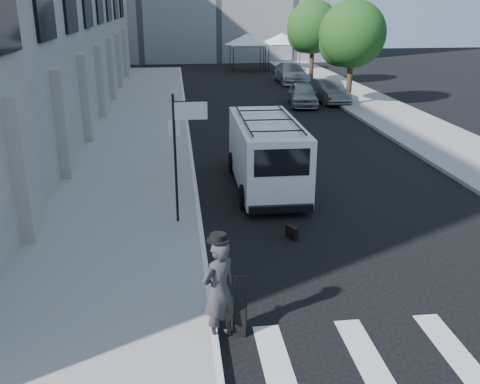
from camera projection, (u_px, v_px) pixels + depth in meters
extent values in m
plane|color=black|center=(295.00, 276.00, 12.11)|extent=(120.00, 120.00, 0.00)
cube|color=gray|center=(142.00, 125.00, 26.56)|extent=(4.50, 48.00, 0.15)
cube|color=gray|center=(370.00, 105.00, 31.80)|extent=(4.00, 56.00, 0.15)
cylinder|color=black|center=(175.00, 160.00, 14.17)|extent=(0.07, 0.07, 3.50)
cube|color=white|center=(174.00, 128.00, 13.90)|extent=(0.30, 0.03, 0.42)
cube|color=white|center=(191.00, 111.00, 13.78)|extent=(0.85, 0.06, 0.45)
cylinder|color=black|center=(349.00, 83.00, 31.20)|extent=(0.32, 0.32, 2.80)
sphere|color=#1E3F14|center=(353.00, 34.00, 30.28)|extent=(3.80, 3.80, 3.80)
sphere|color=#1E3F14|center=(342.00, 44.00, 30.99)|extent=(2.66, 2.66, 2.66)
cylinder|color=black|center=(311.00, 65.00, 39.61)|extent=(0.32, 0.32, 2.80)
sphere|color=#1E3F14|center=(313.00, 27.00, 38.69)|extent=(3.80, 3.80, 3.80)
sphere|color=#1E3F14|center=(306.00, 35.00, 39.40)|extent=(2.66, 2.66, 2.66)
cylinder|color=black|center=(233.00, 60.00, 46.25)|extent=(0.06, 0.06, 2.20)
cylinder|color=black|center=(265.00, 59.00, 46.57)|extent=(0.06, 0.06, 2.20)
cylinder|color=black|center=(230.00, 57.00, 48.87)|extent=(0.06, 0.06, 2.20)
cylinder|color=black|center=(260.00, 56.00, 49.19)|extent=(0.06, 0.06, 2.20)
cube|color=white|center=(247.00, 45.00, 47.33)|extent=(3.00, 3.00, 0.12)
cone|color=white|center=(247.00, 39.00, 47.16)|extent=(4.00, 4.00, 0.90)
cylinder|color=black|center=(269.00, 59.00, 47.08)|extent=(0.06, 0.06, 2.20)
cylinder|color=black|center=(300.00, 58.00, 47.40)|extent=(0.06, 0.06, 2.20)
cylinder|color=black|center=(264.00, 56.00, 49.70)|extent=(0.06, 0.06, 2.20)
cylinder|color=black|center=(293.00, 55.00, 50.02)|extent=(0.06, 0.06, 2.20)
cube|color=white|center=(282.00, 44.00, 48.16)|extent=(3.00, 3.00, 0.12)
cone|color=white|center=(282.00, 38.00, 47.99)|extent=(4.00, 4.00, 0.90)
imported|color=#313234|center=(219.00, 291.00, 9.55)|extent=(0.86, 0.80, 1.98)
cube|color=black|center=(292.00, 232.00, 13.96)|extent=(0.29, 0.45, 0.34)
cube|color=black|center=(240.00, 318.00, 9.98)|extent=(0.31, 0.43, 0.56)
cylinder|color=black|center=(236.00, 289.00, 9.97)|extent=(0.02, 0.02, 0.53)
cylinder|color=black|center=(246.00, 289.00, 9.96)|extent=(0.02, 0.02, 0.53)
cube|color=black|center=(241.00, 277.00, 9.88)|extent=(0.21, 0.07, 0.03)
cube|color=white|center=(267.00, 153.00, 17.38)|extent=(2.00, 5.29, 2.05)
cube|color=white|center=(255.00, 145.00, 20.24)|extent=(1.86, 0.90, 1.07)
cube|color=black|center=(282.00, 162.00, 14.78)|extent=(1.56, 0.09, 0.78)
cylinder|color=black|center=(233.00, 163.00, 19.31)|extent=(0.28, 0.74, 0.74)
cylinder|color=black|center=(283.00, 161.00, 19.50)|extent=(0.28, 0.74, 0.74)
cylinder|color=black|center=(245.00, 197.00, 15.93)|extent=(0.28, 0.74, 0.74)
cylinder|color=black|center=(306.00, 194.00, 16.12)|extent=(0.28, 0.74, 0.74)
imported|color=#93969A|center=(303.00, 94.00, 31.68)|extent=(2.09, 4.12, 1.34)
imported|color=#5C5E63|center=(328.00, 91.00, 32.72)|extent=(1.82, 4.28, 1.37)
imported|color=#AAADB2|center=(291.00, 73.00, 40.58)|extent=(2.09, 5.13, 1.49)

